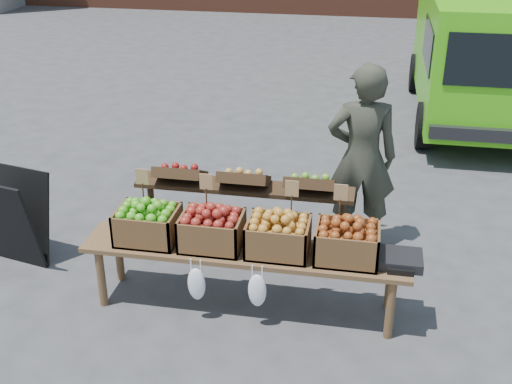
% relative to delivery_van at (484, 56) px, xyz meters
% --- Properties ---
extents(ground, '(80.00, 80.00, 0.00)m').
position_rel_delivery_van_xyz_m(ground, '(-1.84, -4.98, -0.97)').
color(ground, '#404042').
extents(delivery_van, '(2.00, 4.34, 1.94)m').
position_rel_delivery_van_xyz_m(delivery_van, '(0.00, 0.00, 0.00)').
color(delivery_van, '#49C412').
rests_on(delivery_van, ground).
extents(vendor, '(0.72, 0.52, 1.84)m').
position_rel_delivery_van_xyz_m(vendor, '(-1.64, -4.12, -0.05)').
color(vendor, '#313327').
rests_on(vendor, ground).
extents(chalkboard_sign, '(0.66, 0.45, 0.92)m').
position_rel_delivery_van_xyz_m(chalkboard_sign, '(-4.77, -5.07, -0.51)').
color(chalkboard_sign, black).
rests_on(chalkboard_sign, ground).
extents(back_table, '(2.10, 0.44, 1.04)m').
position_rel_delivery_van_xyz_m(back_table, '(-2.67, -4.67, -0.45)').
color(back_table, '#332113').
rests_on(back_table, ground).
extents(display_bench, '(2.70, 0.56, 0.57)m').
position_rel_delivery_van_xyz_m(display_bench, '(-2.52, -5.39, -0.69)').
color(display_bench, brown).
rests_on(display_bench, ground).
extents(crate_golden_apples, '(0.50, 0.40, 0.28)m').
position_rel_delivery_van_xyz_m(crate_golden_apples, '(-3.34, -5.39, -0.26)').
color(crate_golden_apples, '#388C1E').
rests_on(crate_golden_apples, display_bench).
extents(crate_russet_pears, '(0.50, 0.40, 0.28)m').
position_rel_delivery_van_xyz_m(crate_russet_pears, '(-2.79, -5.39, -0.26)').
color(crate_russet_pears, maroon).
rests_on(crate_russet_pears, display_bench).
extents(crate_red_apples, '(0.50, 0.40, 0.28)m').
position_rel_delivery_van_xyz_m(crate_red_apples, '(-2.24, -5.39, -0.26)').
color(crate_red_apples, '#ABA61E').
rests_on(crate_red_apples, display_bench).
extents(crate_green_apples, '(0.50, 0.40, 0.28)m').
position_rel_delivery_van_xyz_m(crate_green_apples, '(-1.69, -5.39, -0.26)').
color(crate_green_apples, brown).
rests_on(crate_green_apples, display_bench).
extents(weighing_scale, '(0.34, 0.30, 0.08)m').
position_rel_delivery_van_xyz_m(weighing_scale, '(-1.27, -5.39, -0.36)').
color(weighing_scale, black).
rests_on(weighing_scale, display_bench).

